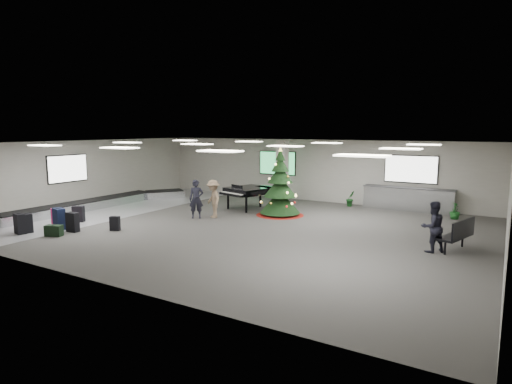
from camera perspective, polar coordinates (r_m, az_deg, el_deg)
The scene contains 20 objects.
ground at distance 16.77m, azimuth -2.29°, elevation -4.51°, with size 18.00×18.00×0.00m, color #3B3936.
room_envelope at distance 17.17m, azimuth -2.19°, elevation 3.67°, with size 18.02×14.02×3.21m.
baggage_carousel at distance 21.88m, azimuth -19.91°, elevation -1.39°, with size 2.28×9.71×0.43m.
service_counter at distance 20.96m, azimuth 19.59°, elevation -0.86°, with size 4.05×0.65×1.08m.
suitcase_0 at distance 17.71m, azimuth -28.22°, elevation -3.65°, with size 0.49×0.33×0.73m.
suitcase_1 at distance 17.10m, azimuth -23.26°, elevation -3.71°, with size 0.48×0.28×0.74m.
pink_suitcase at distance 17.90m, azimuth -24.86°, elevation -3.22°, with size 0.49×0.28×0.78m.
suitcase_3 at distance 16.76m, azimuth -18.29°, elevation -4.01°, with size 0.40×0.33×0.55m.
navy_suitcase at distance 17.71m, azimuth -24.76°, elevation -3.27°, with size 0.58×0.42×0.82m.
suitcase_5 at distance 17.60m, azimuth -28.99°, elevation -3.72°, with size 0.54×0.38×0.76m.
green_duffel at distance 16.73m, azimuth -25.35°, elevation -4.67°, with size 0.65×0.49×0.41m.
suitcase_8 at distance 18.79m, azimuth -22.59°, elevation -2.73°, with size 0.51×0.44×0.67m.
christmas_tree at distance 18.65m, azimuth 3.23°, elevation 0.00°, with size 2.10×2.10×2.99m.
grand_piano at distance 20.09m, azimuth -1.10°, elevation 0.14°, with size 2.12×2.47×1.21m.
bench at distance 14.62m, azimuth 25.40°, elevation -4.97°, with size 0.98×1.69×1.01m.
traveler_a at distance 18.19m, azimuth -7.97°, elevation -0.94°, with size 0.60×0.39×1.64m, color black.
traveler_b at distance 18.21m, azimuth -5.73°, elevation -0.91°, with size 1.05×0.60×1.62m, color #8E7358.
traveler_bench at distance 14.14m, azimuth 22.50°, elevation -4.32°, with size 0.77×0.60×1.58m, color black.
potted_plant_left at distance 21.36m, azimuth 12.47°, elevation -0.85°, with size 0.42×0.34×0.77m, color #143F18.
potted_plant_right at distance 19.74m, azimuth 25.01°, elevation -2.26°, with size 0.41×0.41×0.72m, color #143F18.
Camera 1 is at (8.93, -13.69, 3.75)m, focal length 30.00 mm.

